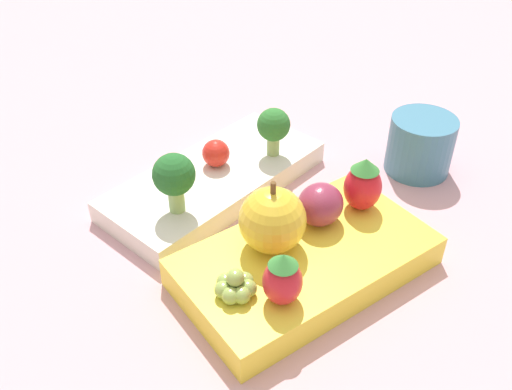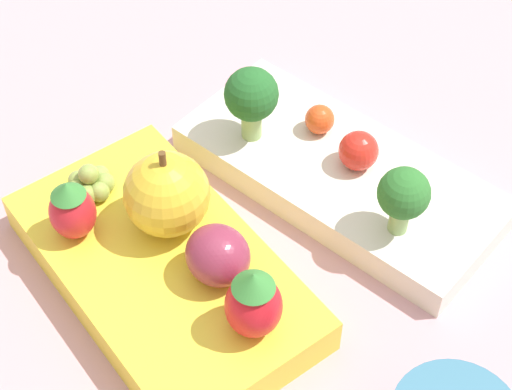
{
  "view_description": "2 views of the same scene",
  "coord_description": "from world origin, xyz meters",
  "px_view_note": "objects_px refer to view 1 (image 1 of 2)",
  "views": [
    {
      "loc": [
        -0.27,
        -0.3,
        0.34
      ],
      "look_at": [
        0.0,
        -0.0,
        0.04
      ],
      "focal_mm": 40.0,
      "sensor_mm": 36.0,
      "label": 1
    },
    {
      "loc": [
        0.26,
        -0.26,
        0.45
      ],
      "look_at": [
        0.0,
        -0.0,
        0.04
      ],
      "focal_mm": 60.0,
      "sensor_mm": 36.0,
      "label": 2
    }
  ],
  "objects_px": {
    "cherry_tomato_1": "(179,169)",
    "strawberry_1": "(283,279)",
    "broccoli_floret_0": "(274,126)",
    "broccoli_floret_1": "(174,177)",
    "cherry_tomato_0": "(216,153)",
    "apple": "(272,220)",
    "drinking_cup": "(420,145)",
    "bento_box_fruit": "(305,261)",
    "bento_box_savoury": "(215,180)",
    "grape_cluster": "(236,286)",
    "strawberry_0": "(363,184)",
    "plum": "(320,204)"
  },
  "relations": [
    {
      "from": "cherry_tomato_1",
      "to": "strawberry_1",
      "type": "distance_m",
      "value": 0.19
    },
    {
      "from": "broccoli_floret_0",
      "to": "broccoli_floret_1",
      "type": "xyz_separation_m",
      "value": [
        -0.13,
        -0.01,
        0.0
      ]
    },
    {
      "from": "cherry_tomato_0",
      "to": "cherry_tomato_1",
      "type": "xyz_separation_m",
      "value": [
        -0.04,
        0.01,
        -0.0
      ]
    },
    {
      "from": "broccoli_floret_1",
      "to": "apple",
      "type": "relative_size",
      "value": 0.9
    },
    {
      "from": "strawberry_1",
      "to": "apple",
      "type": "bearing_deg",
      "value": 52.72
    },
    {
      "from": "strawberry_1",
      "to": "drinking_cup",
      "type": "distance_m",
      "value": 0.26
    },
    {
      "from": "bento_box_fruit",
      "to": "broccoli_floret_0",
      "type": "bearing_deg",
      "value": 55.8
    },
    {
      "from": "bento_box_fruit",
      "to": "cherry_tomato_0",
      "type": "height_order",
      "value": "cherry_tomato_0"
    },
    {
      "from": "bento_box_savoury",
      "to": "apple",
      "type": "height_order",
      "value": "apple"
    },
    {
      "from": "bento_box_savoury",
      "to": "broccoli_floret_1",
      "type": "distance_m",
      "value": 0.08
    },
    {
      "from": "grape_cluster",
      "to": "cherry_tomato_0",
      "type": "bearing_deg",
      "value": 54.72
    },
    {
      "from": "broccoli_floret_0",
      "to": "cherry_tomato_0",
      "type": "distance_m",
      "value": 0.06
    },
    {
      "from": "cherry_tomato_1",
      "to": "strawberry_0",
      "type": "relative_size",
      "value": 0.41
    },
    {
      "from": "strawberry_1",
      "to": "cherry_tomato_1",
      "type": "bearing_deg",
      "value": 76.97
    },
    {
      "from": "strawberry_0",
      "to": "strawberry_1",
      "type": "height_order",
      "value": "strawberry_0"
    },
    {
      "from": "bento_box_fruit",
      "to": "cherry_tomato_0",
      "type": "distance_m",
      "value": 0.15
    },
    {
      "from": "strawberry_1",
      "to": "drinking_cup",
      "type": "xyz_separation_m",
      "value": [
        0.25,
        0.05,
        -0.02
      ]
    },
    {
      "from": "cherry_tomato_1",
      "to": "grape_cluster",
      "type": "bearing_deg",
      "value": -112.22
    },
    {
      "from": "plum",
      "to": "strawberry_0",
      "type": "bearing_deg",
      "value": -15.25
    },
    {
      "from": "grape_cluster",
      "to": "bento_box_fruit",
      "type": "bearing_deg",
      "value": -2.29
    },
    {
      "from": "drinking_cup",
      "to": "broccoli_floret_0",
      "type": "bearing_deg",
      "value": 138.68
    },
    {
      "from": "cherry_tomato_1",
      "to": "apple",
      "type": "relative_size",
      "value": 0.33
    },
    {
      "from": "bento_box_fruit",
      "to": "strawberry_0",
      "type": "height_order",
      "value": "strawberry_0"
    },
    {
      "from": "apple",
      "to": "drinking_cup",
      "type": "relative_size",
      "value": 0.96
    },
    {
      "from": "broccoli_floret_1",
      "to": "drinking_cup",
      "type": "height_order",
      "value": "broccoli_floret_1"
    },
    {
      "from": "broccoli_floret_0",
      "to": "apple",
      "type": "distance_m",
      "value": 0.15
    },
    {
      "from": "cherry_tomato_0",
      "to": "apple",
      "type": "bearing_deg",
      "value": -110.43
    },
    {
      "from": "drinking_cup",
      "to": "plum",
      "type": "bearing_deg",
      "value": -176.92
    },
    {
      "from": "cherry_tomato_0",
      "to": "apple",
      "type": "relative_size",
      "value": 0.43
    },
    {
      "from": "apple",
      "to": "cherry_tomato_0",
      "type": "bearing_deg",
      "value": 69.57
    },
    {
      "from": "strawberry_1",
      "to": "strawberry_0",
      "type": "bearing_deg",
      "value": 13.14
    },
    {
      "from": "apple",
      "to": "grape_cluster",
      "type": "bearing_deg",
      "value": -161.27
    },
    {
      "from": "broccoli_floret_0",
      "to": "strawberry_1",
      "type": "bearing_deg",
      "value": -132.68
    },
    {
      "from": "strawberry_0",
      "to": "grape_cluster",
      "type": "xyz_separation_m",
      "value": [
        -0.15,
        -0.0,
        -0.02
      ]
    },
    {
      "from": "broccoli_floret_0",
      "to": "broccoli_floret_1",
      "type": "bearing_deg",
      "value": -176.91
    },
    {
      "from": "broccoli_floret_1",
      "to": "grape_cluster",
      "type": "relative_size",
      "value": 1.82
    },
    {
      "from": "broccoli_floret_1",
      "to": "cherry_tomato_1",
      "type": "distance_m",
      "value": 0.05
    },
    {
      "from": "cherry_tomato_1",
      "to": "plum",
      "type": "height_order",
      "value": "plum"
    },
    {
      "from": "plum",
      "to": "grape_cluster",
      "type": "bearing_deg",
      "value": -172.71
    },
    {
      "from": "plum",
      "to": "bento_box_savoury",
      "type": "bearing_deg",
      "value": 95.63
    },
    {
      "from": "broccoli_floret_0",
      "to": "apple",
      "type": "bearing_deg",
      "value": -134.85
    },
    {
      "from": "bento_box_fruit",
      "to": "strawberry_1",
      "type": "distance_m",
      "value": 0.07
    },
    {
      "from": "broccoli_floret_1",
      "to": "drinking_cup",
      "type": "relative_size",
      "value": 0.86
    },
    {
      "from": "strawberry_0",
      "to": "grape_cluster",
      "type": "bearing_deg",
      "value": -179.08
    },
    {
      "from": "cherry_tomato_0",
      "to": "strawberry_0",
      "type": "xyz_separation_m",
      "value": [
        0.05,
        -0.14,
        0.02
      ]
    },
    {
      "from": "cherry_tomato_0",
      "to": "grape_cluster",
      "type": "distance_m",
      "value": 0.18
    },
    {
      "from": "broccoli_floret_1",
      "to": "strawberry_1",
      "type": "distance_m",
      "value": 0.14
    },
    {
      "from": "broccoli_floret_0",
      "to": "cherry_tomato_0",
      "type": "xyz_separation_m",
      "value": [
        -0.06,
        0.02,
        -0.02
      ]
    },
    {
      "from": "strawberry_1",
      "to": "drinking_cup",
      "type": "relative_size",
      "value": 0.67
    },
    {
      "from": "bento_box_fruit",
      "to": "grape_cluster",
      "type": "bearing_deg",
      "value": 177.71
    }
  ]
}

